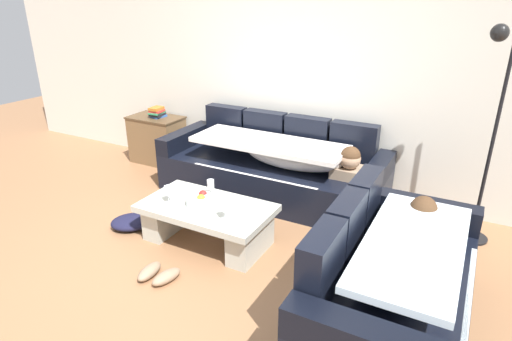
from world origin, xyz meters
TOP-DOWN VIEW (x-y plane):
  - ground_plane at (0.00, 0.00)m, footprint 14.00×14.00m
  - back_wall at (0.00, 2.15)m, footprint 9.00×0.10m
  - couch_along_wall at (0.06, 1.63)m, footprint 2.54×0.92m
  - couch_near_window at (1.67, 0.16)m, footprint 0.92×1.82m
  - coffee_table at (-0.06, 0.43)m, footprint 1.20×0.68m
  - fruit_bowl at (-0.12, 0.43)m, footprint 0.28×0.28m
  - wine_glass_near_left at (-0.40, 0.32)m, footprint 0.07×0.07m
  - wine_glass_near_right at (0.22, 0.30)m, footprint 0.07×0.07m
  - wine_glass_far_back at (-0.14, 0.62)m, footprint 0.07×0.07m
  - side_cabinet at (-1.85, 1.85)m, footprint 0.72×0.44m
  - book_stack_on_cabinet at (-1.81, 1.85)m, footprint 0.18×0.23m
  - floor_lamp at (2.07, 1.63)m, footprint 0.33×0.31m
  - pair_of_shoes at (-0.10, -0.24)m, footprint 0.33×0.29m
  - crumpled_garment at (-0.88, 0.29)m, footprint 0.51×0.50m

SIDE VIEW (x-z plane):
  - ground_plane at x=0.00m, z-range 0.00..0.00m
  - pair_of_shoes at x=-0.10m, z-range 0.00..0.09m
  - crumpled_garment at x=-0.88m, z-range 0.00..0.12m
  - coffee_table at x=-0.06m, z-range 0.05..0.43m
  - side_cabinet at x=-1.85m, z-range 0.00..0.64m
  - couch_along_wall at x=0.06m, z-range -0.11..0.77m
  - couch_near_window at x=1.67m, z-range -0.11..0.77m
  - fruit_bowl at x=-0.12m, z-range 0.37..0.47m
  - wine_glass_near_left at x=-0.40m, z-range 0.41..0.58m
  - wine_glass_near_right at x=0.22m, z-range 0.41..0.58m
  - wine_glass_far_back at x=-0.14m, z-range 0.41..0.58m
  - book_stack_on_cabinet at x=-1.81m, z-range 0.64..0.78m
  - floor_lamp at x=2.07m, z-range 0.14..2.09m
  - back_wall at x=0.00m, z-range 0.00..2.70m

